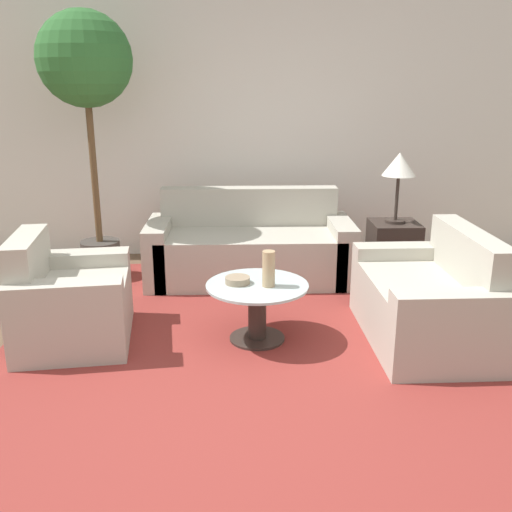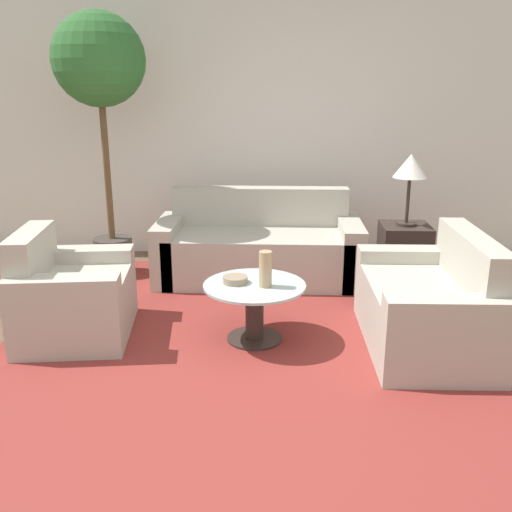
# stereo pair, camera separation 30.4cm
# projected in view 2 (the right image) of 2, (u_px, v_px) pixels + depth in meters

# --- Properties ---
(ground_plane) EXTENTS (14.00, 14.00, 0.00)m
(ground_plane) POSITION_uv_depth(u_px,v_px,m) (226.00, 401.00, 3.29)
(ground_plane) COLOR brown
(wall_back) EXTENTS (10.00, 0.06, 2.60)m
(wall_back) POSITION_uv_depth(u_px,v_px,m) (251.00, 130.00, 5.82)
(wall_back) COLOR white
(wall_back) RESTS_ON ground_plane
(rug) EXTENTS (3.57, 3.61, 0.01)m
(rug) POSITION_uv_depth(u_px,v_px,m) (255.00, 339.00, 4.08)
(rug) COLOR maroon
(rug) RESTS_ON ground_plane
(sofa_main) EXTENTS (1.87, 0.81, 0.81)m
(sofa_main) POSITION_uv_depth(u_px,v_px,m) (259.00, 249.00, 5.32)
(sofa_main) COLOR #B2AD9E
(sofa_main) RESTS_ON ground_plane
(armchair) EXTENTS (0.84, 0.97, 0.78)m
(armchair) POSITION_uv_depth(u_px,v_px,m) (69.00, 299.00, 4.09)
(armchair) COLOR #B2AD9E
(armchair) RESTS_ON ground_plane
(loveseat) EXTENTS (0.79, 1.26, 0.80)m
(loveseat) POSITION_uv_depth(u_px,v_px,m) (433.00, 308.00, 3.92)
(loveseat) COLOR #B2AD9E
(loveseat) RESTS_ON ground_plane
(coffee_table) EXTENTS (0.72, 0.72, 0.42)m
(coffee_table) POSITION_uv_depth(u_px,v_px,m) (254.00, 304.00, 4.01)
(coffee_table) COLOR #332823
(coffee_table) RESTS_ON ground_plane
(side_table) EXTENTS (0.42, 0.42, 0.56)m
(side_table) POSITION_uv_depth(u_px,v_px,m) (404.00, 255.00, 5.12)
(side_table) COLOR #332823
(side_table) RESTS_ON ground_plane
(table_lamp) EXTENTS (0.29, 0.29, 0.63)m
(table_lamp) POSITION_uv_depth(u_px,v_px,m) (410.00, 169.00, 4.89)
(table_lamp) COLOR #332823
(table_lamp) RESTS_ON side_table
(potted_plant) EXTENTS (0.81, 0.81, 2.36)m
(potted_plant) POSITION_uv_depth(u_px,v_px,m) (100.00, 77.00, 4.98)
(potted_plant) COLOR #3D3833
(potted_plant) RESTS_ON ground_plane
(vase) EXTENTS (0.09, 0.09, 0.25)m
(vase) POSITION_uv_depth(u_px,v_px,m) (265.00, 269.00, 3.88)
(vase) COLOR tan
(vase) RESTS_ON coffee_table
(bowl) EXTENTS (0.17, 0.17, 0.05)m
(bowl) POSITION_uv_depth(u_px,v_px,m) (235.00, 280.00, 3.98)
(bowl) COLOR gray
(bowl) RESTS_ON coffee_table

